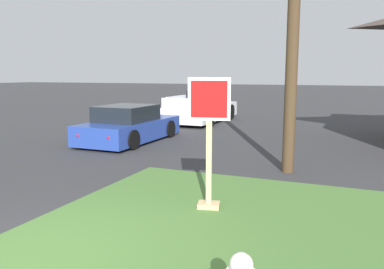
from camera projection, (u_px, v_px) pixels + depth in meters
ground_plane at (29, 268)px, 4.67m from camera, size 160.00×160.00×0.00m
grass_corner_patch at (225, 233)px, 5.59m from camera, size 5.74×5.92×0.08m
stop_sign at (209, 147)px, 6.38m from camera, size 0.67×0.36×2.16m
manhole_cover at (175, 212)px, 6.55m from camera, size 0.70×0.70×0.02m
parked_sedan_blue at (129, 126)px, 13.31m from camera, size 1.94×4.21×1.25m
pickup_truck_white at (203, 109)px, 18.84m from camera, size 2.13×5.14×1.48m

